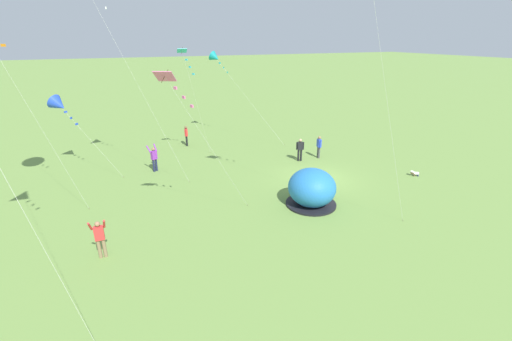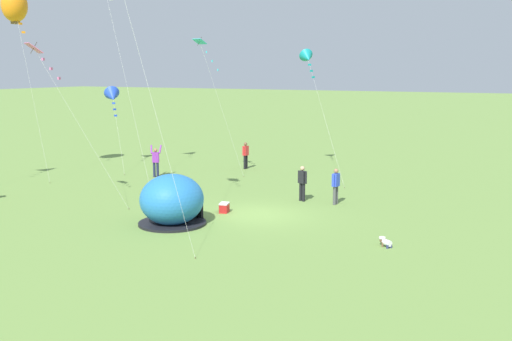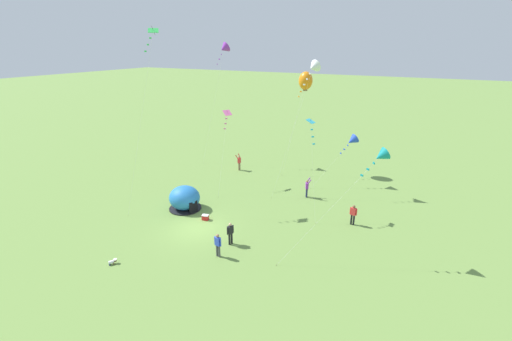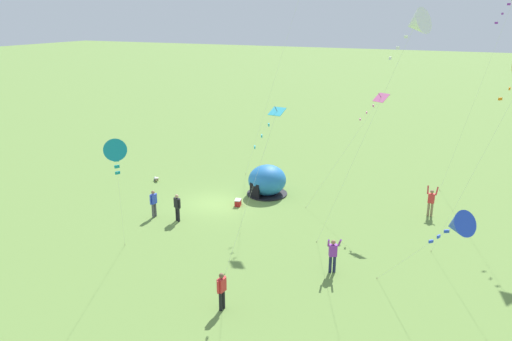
% 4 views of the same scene
% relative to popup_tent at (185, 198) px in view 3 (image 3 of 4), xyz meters
% --- Properties ---
extents(ground_plane, '(300.00, 300.00, 0.00)m').
position_rel_popup_tent_xyz_m(ground_plane, '(3.02, -2.37, -1.00)').
color(ground_plane, olive).
extents(popup_tent, '(2.81, 2.81, 2.10)m').
position_rel_popup_tent_xyz_m(popup_tent, '(0.00, 0.00, 0.00)').
color(popup_tent, '#2672BF').
rests_on(popup_tent, ground).
extents(cooler_box, '(0.61, 0.49, 0.44)m').
position_rel_popup_tent_xyz_m(cooler_box, '(2.76, -0.88, -0.78)').
color(cooler_box, red).
rests_on(cooler_box, ground).
extents(toddler_crawling, '(0.44, 0.53, 0.32)m').
position_rel_popup_tent_xyz_m(toddler_crawling, '(0.85, -8.69, -0.82)').
color(toddler_crawling, white).
rests_on(toddler_crawling, ground).
extents(person_near_tent, '(0.59, 0.29, 1.72)m').
position_rel_popup_tent_xyz_m(person_near_tent, '(13.72, 3.87, -0.03)').
color(person_near_tent, black).
rests_on(person_near_tent, ground).
extents(person_arms_raised, '(0.47, 0.68, 1.89)m').
position_rel_popup_tent_xyz_m(person_arms_raised, '(-0.69, 10.74, 0.00)').
color(person_arms_raised, '#8C7251').
rests_on(person_arms_raised, ground).
extents(person_strolling, '(0.58, 0.29, 1.72)m').
position_rel_popup_tent_xyz_m(person_strolling, '(6.57, -4.76, -0.03)').
color(person_strolling, '#4C4C51').
rests_on(person_strolling, ground).
extents(person_flying_kite, '(0.64, 0.72, 1.89)m').
position_rel_popup_tent_xyz_m(person_flying_kite, '(8.69, 7.23, 0.00)').
color(person_flying_kite, '#1E2347').
rests_on(person_flying_kite, ground).
extents(person_with_toddler, '(0.37, 0.55, 1.72)m').
position_rel_popup_tent_xyz_m(person_with_toddler, '(6.53, -3.07, -0.03)').
color(person_with_toddler, black).
rests_on(person_with_toddler, ground).
extents(kite_green, '(1.12, 5.34, 15.04)m').
position_rel_popup_tent_xyz_m(kite_green, '(-3.10, 1.18, 13.11)').
color(kite_green, silver).
rests_on(kite_green, ground).
extents(kite_pink, '(1.73, 4.56, 7.54)m').
position_rel_popup_tent_xyz_m(kite_pink, '(0.10, 7.12, 5.95)').
color(kite_pink, silver).
rests_on(kite_pink, ground).
extents(kite_cyan, '(1.88, 2.37, 8.14)m').
position_rel_popup_tent_xyz_m(kite_cyan, '(9.70, 4.37, 6.40)').
color(kite_cyan, silver).
rests_on(kite_cyan, ground).
extents(kite_white, '(2.69, 5.18, 12.33)m').
position_rel_popup_tent_xyz_m(kite_white, '(7.75, 9.96, 10.66)').
color(kite_white, silver).
rests_on(kite_white, ground).
extents(kite_orange, '(1.88, 3.92, 10.93)m').
position_rel_popup_tent_xyz_m(kite_orange, '(5.48, 14.55, 8.96)').
color(kite_orange, silver).
rests_on(kite_orange, ground).
extents(kite_teal, '(5.79, 5.02, 7.61)m').
position_rel_popup_tent_xyz_m(kite_teal, '(15.59, 0.44, 6.05)').
color(kite_teal, silver).
rests_on(kite_teal, ground).
extents(kite_purple, '(2.49, 3.85, 13.90)m').
position_rel_popup_tent_xyz_m(kite_purple, '(-4.23, 13.84, 12.18)').
color(kite_purple, silver).
rests_on(kite_purple, ground).
extents(kite_blue, '(3.79, 4.05, 5.24)m').
position_rel_popup_tent_xyz_m(kite_blue, '(11.34, 12.57, 3.57)').
color(kite_blue, silver).
rests_on(kite_blue, ground).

